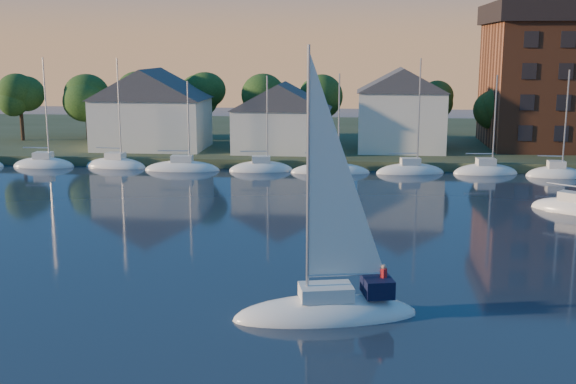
# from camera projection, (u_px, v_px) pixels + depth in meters

# --- Properties ---
(ground) EXTENTS (260.00, 260.00, 0.00)m
(ground) POSITION_uv_depth(u_px,v_px,m) (277.00, 373.00, 29.72)
(ground) COLOR black
(ground) RESTS_ON ground
(shoreline_land) EXTENTS (160.00, 50.00, 2.00)m
(shoreline_land) POSITION_uv_depth(u_px,v_px,m) (337.00, 141.00, 102.86)
(shoreline_land) COLOR #344025
(shoreline_land) RESTS_ON ground
(wooden_dock) EXTENTS (120.00, 3.00, 1.00)m
(wooden_dock) POSITION_uv_depth(u_px,v_px,m) (330.00, 167.00, 80.43)
(wooden_dock) COLOR brown
(wooden_dock) RESTS_ON ground
(clubhouse_west) EXTENTS (13.65, 9.45, 9.64)m
(clubhouse_west) POSITION_uv_depth(u_px,v_px,m) (152.00, 108.00, 87.27)
(clubhouse_west) COLOR white
(clubhouse_west) RESTS_ON shoreline_land
(clubhouse_centre) EXTENTS (11.55, 8.40, 8.08)m
(clubhouse_centre) POSITION_uv_depth(u_px,v_px,m) (282.00, 116.00, 84.88)
(clubhouse_centre) COLOR white
(clubhouse_centre) RESTS_ON shoreline_land
(clubhouse_east) EXTENTS (10.50, 8.40, 9.80)m
(clubhouse_east) POSITION_uv_depth(u_px,v_px,m) (401.00, 109.00, 85.28)
(clubhouse_east) COLOR white
(clubhouse_east) RESTS_ON shoreline_land
(tree_line) EXTENTS (93.40, 5.40, 8.90)m
(tree_line) POSITION_uv_depth(u_px,v_px,m) (351.00, 96.00, 89.54)
(tree_line) COLOR #392B1A
(tree_line) RESTS_ON shoreline_land
(moored_fleet) EXTENTS (95.50, 2.40, 12.05)m
(moored_fleet) POSITION_uv_depth(u_px,v_px,m) (367.00, 172.00, 77.09)
(moored_fleet) COLOR white
(moored_fleet) RESTS_ON ground
(hero_sailboat) EXTENTS (9.70, 4.95, 14.41)m
(hero_sailboat) POSITION_uv_depth(u_px,v_px,m) (329.00, 305.00, 35.80)
(hero_sailboat) COLOR white
(hero_sailboat) RESTS_ON ground
(drifting_sailboat_right) EXTENTS (6.57, 5.76, 10.64)m
(drifting_sailboat_right) POSITION_uv_depth(u_px,v_px,m) (570.00, 211.00, 58.67)
(drifting_sailboat_right) COLOR white
(drifting_sailboat_right) RESTS_ON ground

